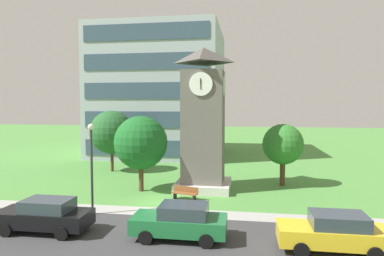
{
  "coord_description": "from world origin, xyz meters",
  "views": [
    {
      "loc": [
        5.3,
        -21.77,
        6.43
      ],
      "look_at": [
        1.04,
        4.86,
        4.6
      ],
      "focal_mm": 32.07,
      "sensor_mm": 36.0,
      "label": 1
    }
  ],
  "objects_px": {
    "parked_car_green": "(180,221)",
    "tree_by_building": "(283,144)",
    "park_bench": "(185,193)",
    "street_lamp": "(92,158)",
    "tree_near_tower": "(141,143)",
    "parked_car_yellow": "(334,232)",
    "tree_streetside": "(112,132)",
    "clock_tower": "(204,127)",
    "parked_car_black": "(45,215)"
  },
  "relations": [
    {
      "from": "tree_streetside",
      "to": "tree_by_building",
      "type": "distance_m",
      "value": 16.07
    },
    {
      "from": "street_lamp",
      "to": "tree_streetside",
      "type": "height_order",
      "value": "tree_streetside"
    },
    {
      "from": "clock_tower",
      "to": "parked_car_yellow",
      "type": "height_order",
      "value": "clock_tower"
    },
    {
      "from": "parked_car_yellow",
      "to": "tree_by_building",
      "type": "bearing_deg",
      "value": 94.49
    },
    {
      "from": "parked_car_black",
      "to": "parked_car_yellow",
      "type": "distance_m",
      "value": 13.86
    },
    {
      "from": "parked_car_yellow",
      "to": "street_lamp",
      "type": "bearing_deg",
      "value": 166.21
    },
    {
      "from": "park_bench",
      "to": "tree_by_building",
      "type": "bearing_deg",
      "value": 37.4
    },
    {
      "from": "parked_car_yellow",
      "to": "tree_near_tower",
      "type": "bearing_deg",
      "value": 142.6
    },
    {
      "from": "park_bench",
      "to": "tree_streetside",
      "type": "bearing_deg",
      "value": 135.09
    },
    {
      "from": "clock_tower",
      "to": "tree_near_tower",
      "type": "distance_m",
      "value": 4.85
    },
    {
      "from": "park_bench",
      "to": "parked_car_green",
      "type": "distance_m",
      "value": 6.79
    },
    {
      "from": "park_bench",
      "to": "parked_car_black",
      "type": "distance_m",
      "value": 9.13
    },
    {
      "from": "tree_streetside",
      "to": "tree_by_building",
      "type": "height_order",
      "value": "tree_streetside"
    },
    {
      "from": "clock_tower",
      "to": "street_lamp",
      "type": "relative_size",
      "value": 2.01
    },
    {
      "from": "street_lamp",
      "to": "tree_near_tower",
      "type": "distance_m",
      "value": 5.84
    },
    {
      "from": "tree_near_tower",
      "to": "parked_car_yellow",
      "type": "relative_size",
      "value": 1.19
    },
    {
      "from": "street_lamp",
      "to": "tree_near_tower",
      "type": "relative_size",
      "value": 0.95
    },
    {
      "from": "park_bench",
      "to": "tree_near_tower",
      "type": "height_order",
      "value": "tree_near_tower"
    },
    {
      "from": "tree_by_building",
      "to": "park_bench",
      "type": "bearing_deg",
      "value": -142.6
    },
    {
      "from": "tree_by_building",
      "to": "parked_car_green",
      "type": "bearing_deg",
      "value": -116.34
    },
    {
      "from": "tree_streetside",
      "to": "tree_by_building",
      "type": "xyz_separation_m",
      "value": [
        15.69,
        -3.42,
        -0.5
      ]
    },
    {
      "from": "tree_near_tower",
      "to": "clock_tower",
      "type": "bearing_deg",
      "value": 16.38
    },
    {
      "from": "parked_car_black",
      "to": "parked_car_green",
      "type": "xyz_separation_m",
      "value": [
        6.94,
        0.2,
        -0.0
      ]
    },
    {
      "from": "street_lamp",
      "to": "parked_car_yellow",
      "type": "relative_size",
      "value": 1.13
    },
    {
      "from": "park_bench",
      "to": "parked_car_yellow",
      "type": "bearing_deg",
      "value": -41.6
    },
    {
      "from": "parked_car_black",
      "to": "park_bench",
      "type": "bearing_deg",
      "value": 49.27
    },
    {
      "from": "parked_car_green",
      "to": "tree_near_tower",
      "type": "bearing_deg",
      "value": 118.57
    },
    {
      "from": "park_bench",
      "to": "street_lamp",
      "type": "distance_m",
      "value": 6.84
    },
    {
      "from": "street_lamp",
      "to": "clock_tower",
      "type": "bearing_deg",
      "value": 51.08
    },
    {
      "from": "park_bench",
      "to": "street_lamp",
      "type": "bearing_deg",
      "value": -141.06
    },
    {
      "from": "parked_car_green",
      "to": "tree_by_building",
      "type": "bearing_deg",
      "value": 63.66
    },
    {
      "from": "park_bench",
      "to": "tree_near_tower",
      "type": "relative_size",
      "value": 0.33
    },
    {
      "from": "clock_tower",
      "to": "park_bench",
      "type": "height_order",
      "value": "clock_tower"
    },
    {
      "from": "tree_streetside",
      "to": "tree_near_tower",
      "type": "relative_size",
      "value": 1.05
    },
    {
      "from": "clock_tower",
      "to": "tree_by_building",
      "type": "xyz_separation_m",
      "value": [
        6.08,
        2.16,
        -1.5
      ]
    },
    {
      "from": "clock_tower",
      "to": "tree_streetside",
      "type": "distance_m",
      "value": 11.16
    },
    {
      "from": "clock_tower",
      "to": "tree_streetside",
      "type": "height_order",
      "value": "clock_tower"
    },
    {
      "from": "parked_car_black",
      "to": "parked_car_green",
      "type": "height_order",
      "value": "same"
    },
    {
      "from": "clock_tower",
      "to": "street_lamp",
      "type": "height_order",
      "value": "clock_tower"
    },
    {
      "from": "tree_by_building",
      "to": "parked_car_green",
      "type": "relative_size",
      "value": 1.09
    },
    {
      "from": "park_bench",
      "to": "parked_car_black",
      "type": "bearing_deg",
      "value": -130.73
    },
    {
      "from": "parked_car_green",
      "to": "parked_car_yellow",
      "type": "bearing_deg",
      "value": -2.58
    },
    {
      "from": "tree_near_tower",
      "to": "parked_car_green",
      "type": "xyz_separation_m",
      "value": [
        4.64,
        -8.53,
        -2.76
      ]
    },
    {
      "from": "park_bench",
      "to": "parked_car_green",
      "type": "xyz_separation_m",
      "value": [
        0.99,
        -6.71,
        0.4
      ]
    },
    {
      "from": "street_lamp",
      "to": "parked_car_yellow",
      "type": "distance_m",
      "value": 13.34
    },
    {
      "from": "park_bench",
      "to": "parked_car_yellow",
      "type": "xyz_separation_m",
      "value": [
        7.91,
        -7.02,
        0.4
      ]
    },
    {
      "from": "clock_tower",
      "to": "street_lamp",
      "type": "bearing_deg",
      "value": -128.92
    },
    {
      "from": "street_lamp",
      "to": "tree_by_building",
      "type": "height_order",
      "value": "street_lamp"
    },
    {
      "from": "street_lamp",
      "to": "parked_car_black",
      "type": "relative_size",
      "value": 1.12
    },
    {
      "from": "park_bench",
      "to": "tree_streetside",
      "type": "distance_m",
      "value": 12.8
    }
  ]
}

